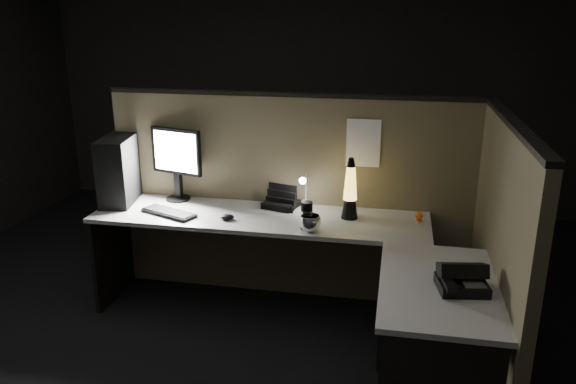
% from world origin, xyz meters
% --- Properties ---
extents(floor, '(6.00, 6.00, 0.00)m').
position_xyz_m(floor, '(0.00, 0.00, 0.00)').
color(floor, black).
rests_on(floor, ground).
extents(room_shell, '(6.00, 6.00, 6.00)m').
position_xyz_m(room_shell, '(0.00, 0.00, 1.62)').
color(room_shell, silver).
rests_on(room_shell, ground).
extents(partition_back, '(2.66, 0.06, 1.50)m').
position_xyz_m(partition_back, '(0.00, 0.93, 0.75)').
color(partition_back, brown).
rests_on(partition_back, ground).
extents(partition_right, '(0.06, 1.66, 1.50)m').
position_xyz_m(partition_right, '(1.33, 0.10, 0.75)').
color(partition_right, brown).
rests_on(partition_right, ground).
extents(desk, '(2.60, 1.60, 0.73)m').
position_xyz_m(desk, '(0.18, 0.25, 0.58)').
color(desk, beige).
rests_on(desk, ground).
extents(pc_tower, '(0.28, 0.49, 0.48)m').
position_xyz_m(pc_tower, '(-1.22, 0.70, 0.97)').
color(pc_tower, black).
rests_on(pc_tower, desk).
extents(monitor, '(0.41, 0.18, 0.53)m').
position_xyz_m(monitor, '(-0.82, 0.83, 1.05)').
color(monitor, black).
rests_on(monitor, desk).
extents(keyboard, '(0.43, 0.28, 0.02)m').
position_xyz_m(keyboard, '(-0.77, 0.51, 0.74)').
color(keyboard, black).
rests_on(keyboard, desk).
extents(mouse, '(0.11, 0.09, 0.04)m').
position_xyz_m(mouse, '(-0.34, 0.48, 0.75)').
color(mouse, black).
rests_on(mouse, desk).
extents(clip_lamp, '(0.05, 0.19, 0.25)m').
position_xyz_m(clip_lamp, '(0.13, 0.81, 0.87)').
color(clip_lamp, silver).
rests_on(clip_lamp, desk).
extents(organizer, '(0.27, 0.25, 0.17)m').
position_xyz_m(organizer, '(-0.04, 0.81, 0.77)').
color(organizer, black).
rests_on(organizer, desk).
extents(lava_lamp, '(0.11, 0.11, 0.42)m').
position_xyz_m(lava_lamp, '(0.46, 0.67, 0.90)').
color(lava_lamp, black).
rests_on(lava_lamp, desk).
extents(travel_mug, '(0.08, 0.08, 0.18)m').
position_xyz_m(travel_mug, '(0.21, 0.42, 0.82)').
color(travel_mug, black).
rests_on(travel_mug, desk).
extents(steel_mug, '(0.18, 0.18, 0.11)m').
position_xyz_m(steel_mug, '(0.24, 0.38, 0.78)').
color(steel_mug, silver).
rests_on(steel_mug, desk).
extents(figurine, '(0.05, 0.05, 0.05)m').
position_xyz_m(figurine, '(0.92, 0.69, 0.78)').
color(figurine, orange).
rests_on(figurine, desk).
extents(pinned_paper, '(0.23, 0.00, 0.33)m').
position_xyz_m(pinned_paper, '(0.52, 0.90, 1.20)').
color(pinned_paper, white).
rests_on(pinned_paper, partition_back).
extents(desk_phone, '(0.27, 0.27, 0.14)m').
position_xyz_m(desk_phone, '(1.10, -0.24, 0.78)').
color(desk_phone, black).
rests_on(desk_phone, desk).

